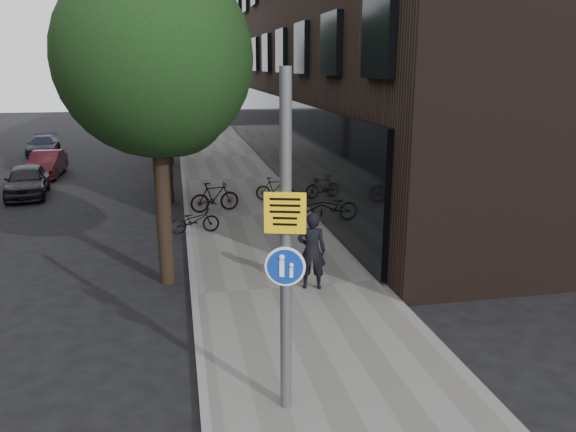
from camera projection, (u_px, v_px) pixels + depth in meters
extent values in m
plane|color=black|center=(315.00, 364.00, 9.99)|extent=(120.00, 120.00, 0.00)
cube|color=slate|center=(253.00, 217.00, 19.49)|extent=(4.50, 60.00, 0.12)
cube|color=slate|center=(187.00, 220.00, 19.06)|extent=(0.15, 60.00, 0.13)
cylinder|color=black|center=(164.00, 219.00, 13.34)|extent=(0.36, 0.36, 3.20)
sphere|color=black|center=(155.00, 58.00, 12.38)|extent=(4.40, 4.40, 4.40)
sphere|color=black|center=(175.00, 102.00, 13.48)|extent=(2.64, 2.64, 2.64)
cylinder|color=black|center=(167.00, 161.00, 21.39)|extent=(0.36, 0.36, 3.20)
sphere|color=black|center=(162.00, 61.00, 20.43)|extent=(5.00, 5.00, 5.00)
sphere|color=black|center=(174.00, 88.00, 21.53)|extent=(3.00, 3.00, 3.00)
cylinder|color=black|center=(169.00, 134.00, 29.92)|extent=(0.36, 0.36, 3.20)
sphere|color=black|center=(165.00, 62.00, 28.96)|extent=(5.00, 5.00, 5.00)
sphere|color=black|center=(174.00, 82.00, 30.05)|extent=(3.00, 3.00, 3.00)
cylinder|color=#595B5E|center=(286.00, 249.00, 7.92)|extent=(0.17, 0.17, 5.02)
cube|color=#E6B00C|center=(286.00, 211.00, 7.78)|extent=(0.57, 0.19, 0.58)
cylinder|color=navy|center=(286.00, 264.00, 7.98)|extent=(0.50, 0.16, 0.51)
cylinder|color=white|center=(286.00, 264.00, 7.98)|extent=(0.56, 0.18, 0.58)
imported|color=black|center=(312.00, 251.00, 12.87)|extent=(0.74, 0.57, 1.81)
imported|color=black|center=(311.00, 208.00, 18.39)|extent=(1.94, 0.84, 0.99)
imported|color=black|center=(275.00, 189.00, 21.50)|extent=(1.54, 0.72, 0.89)
imported|color=black|center=(194.00, 220.00, 17.29)|extent=(1.60, 0.73, 0.81)
imported|color=black|center=(215.00, 197.00, 19.82)|extent=(1.82, 0.82, 1.05)
imported|color=black|center=(27.00, 181.00, 22.66)|extent=(1.94, 3.89, 1.27)
imported|color=#4E161C|center=(47.00, 164.00, 26.63)|extent=(1.34, 3.71, 1.22)
imported|color=black|center=(43.00, 146.00, 32.99)|extent=(1.91, 4.04, 1.14)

